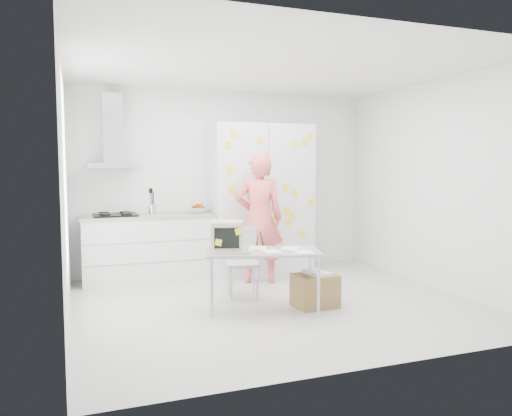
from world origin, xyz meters
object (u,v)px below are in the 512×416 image
object	(u,v)px
person	(259,218)
cardboard_box	(315,290)
desk	(240,243)
chair	(242,257)

from	to	relation	value
person	cardboard_box	xyz separation A→B (m)	(0.18, -1.33, -0.69)
cardboard_box	desk	bearing A→B (deg)	168.51
chair	cardboard_box	world-z (taller)	chair
desk	chair	world-z (taller)	desk
desk	chair	bearing A→B (deg)	85.32
person	chair	bearing A→B (deg)	71.03
chair	desk	bearing A→B (deg)	-98.33
cardboard_box	chair	bearing A→B (deg)	130.41
chair	cardboard_box	size ratio (longest dim) A/B	1.77
cardboard_box	person	bearing A→B (deg)	97.86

